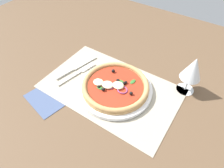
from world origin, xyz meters
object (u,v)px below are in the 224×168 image
at_px(pizza, 115,86).
at_px(wine_glass, 193,70).
at_px(knife, 77,67).
at_px(napkin, 49,97).
at_px(fork, 79,72).
at_px(plate, 115,89).

height_order(pizza, wine_glass, wine_glass).
height_order(knife, napkin, knife).
height_order(fork, napkin, fork).
bearing_deg(knife, wine_glass, -59.53).
relative_size(fork, napkin, 1.24).
relative_size(pizza, wine_glass, 1.64).
relative_size(plate, knife, 1.37).
bearing_deg(knife, pizza, -83.41).
height_order(knife, wine_glass, wine_glass).
distance_m(wine_glass, napkin, 0.51).
distance_m(knife, napkin, 0.18).
height_order(plate, wine_glass, wine_glass).
xyz_separation_m(knife, wine_glass, (0.41, 0.13, 0.09)).
xyz_separation_m(pizza, napkin, (-0.18, -0.16, -0.03)).
bearing_deg(napkin, pizza, 40.60).
bearing_deg(pizza, plate, 25.09).
bearing_deg(plate, wine_glass, 35.70).
height_order(wine_glass, napkin, wine_glass).
xyz_separation_m(plate, knife, (-0.20, 0.02, -0.00)).
bearing_deg(plate, pizza, -154.91).
height_order(fork, wine_glass, wine_glass).
xyz_separation_m(fork, wine_glass, (0.39, 0.15, 0.09)).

